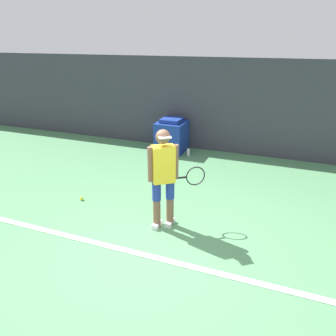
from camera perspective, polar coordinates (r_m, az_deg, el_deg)
ground_plane at (r=4.85m, az=-2.17°, el=-14.47°), size 24.00×24.00×0.00m
back_wall at (r=8.71m, az=10.70°, el=10.43°), size 24.00×0.10×2.43m
court_baseline at (r=4.75m, az=-2.79°, el=-15.23°), size 21.60×0.10×0.01m
tennis_player at (r=5.04m, az=-0.69°, el=-1.23°), size 0.76×0.61×1.62m
tennis_ball at (r=6.43m, az=-14.82°, el=-5.15°), size 0.07×0.07×0.07m
covered_chair at (r=8.79m, az=0.66°, el=5.64°), size 0.73×0.80×0.90m
water_bottle at (r=8.55m, az=3.55°, el=2.84°), size 0.07×0.07×0.22m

